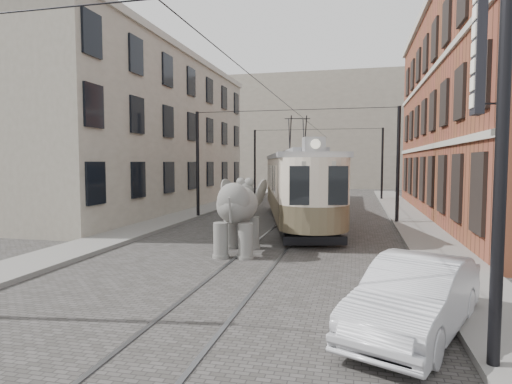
# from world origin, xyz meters

# --- Properties ---
(ground) EXTENTS (120.00, 120.00, 0.00)m
(ground) POSITION_xyz_m (0.00, 0.00, 0.00)
(ground) COLOR #464341
(tram_rails) EXTENTS (1.54, 80.00, 0.02)m
(tram_rails) POSITION_xyz_m (0.00, 0.00, 0.01)
(tram_rails) COLOR slate
(tram_rails) RESTS_ON ground
(sidewalk_right) EXTENTS (2.00, 60.00, 0.15)m
(sidewalk_right) POSITION_xyz_m (6.00, 0.00, 0.07)
(sidewalk_right) COLOR slate
(sidewalk_right) RESTS_ON ground
(sidewalk_left) EXTENTS (2.00, 60.00, 0.15)m
(sidewalk_left) POSITION_xyz_m (-6.50, 0.00, 0.07)
(sidewalk_left) COLOR slate
(sidewalk_left) RESTS_ON ground
(brick_building) EXTENTS (8.00, 26.00, 12.00)m
(brick_building) POSITION_xyz_m (11.00, 9.00, 6.00)
(brick_building) COLOR brown
(brick_building) RESTS_ON ground
(stucco_building) EXTENTS (7.00, 24.00, 10.00)m
(stucco_building) POSITION_xyz_m (-11.00, 10.00, 5.00)
(stucco_building) COLOR gray
(stucco_building) RESTS_ON ground
(distant_block) EXTENTS (28.00, 10.00, 14.00)m
(distant_block) POSITION_xyz_m (0.00, 40.00, 7.00)
(distant_block) COLOR gray
(distant_block) RESTS_ON ground
(catenary) EXTENTS (11.00, 30.20, 6.00)m
(catenary) POSITION_xyz_m (-0.20, 5.00, 3.00)
(catenary) COLOR black
(catenary) RESTS_ON ground
(tram) EXTENTS (6.01, 14.13, 5.49)m
(tram) POSITION_xyz_m (0.11, 5.53, 2.75)
(tram) COLOR beige
(tram) RESTS_ON ground
(elephant) EXTENTS (2.76, 4.49, 2.62)m
(elephant) POSITION_xyz_m (-0.87, -2.56, 1.31)
(elephant) COLOR #5F5D57
(elephant) RESTS_ON ground
(parked_car) EXTENTS (3.06, 4.50, 1.40)m
(parked_car) POSITION_xyz_m (4.25, -8.65, 0.70)
(parked_car) COLOR #B4B5BA
(parked_car) RESTS_ON ground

